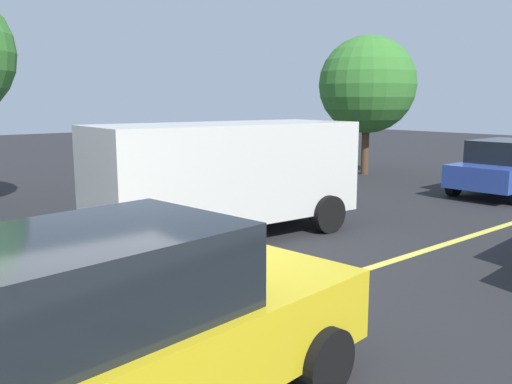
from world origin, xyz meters
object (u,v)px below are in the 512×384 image
at_px(car_yellow_behind_van, 115,332).
at_px(tree_centre_verge, 367,85).
at_px(white_van, 227,172).
at_px(car_blue_near_curb, 510,167).

height_order(car_yellow_behind_van, tree_centre_verge, tree_centre_verge).
bearing_deg(car_yellow_behind_van, white_van, 45.09).
bearing_deg(white_van, car_blue_near_curb, -8.54).
xyz_separation_m(white_van, car_yellow_behind_van, (-4.49, -4.50, -0.43)).
bearing_deg(car_blue_near_curb, car_yellow_behind_van, -166.84).
height_order(white_van, tree_centre_verge, tree_centre_verge).
bearing_deg(white_van, car_yellow_behind_van, -134.91).
height_order(white_van, car_yellow_behind_van, white_van).
xyz_separation_m(car_yellow_behind_van, car_blue_near_curb, (13.47, 3.15, -0.05)).
distance_m(car_blue_near_curb, tree_centre_verge, 5.86).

